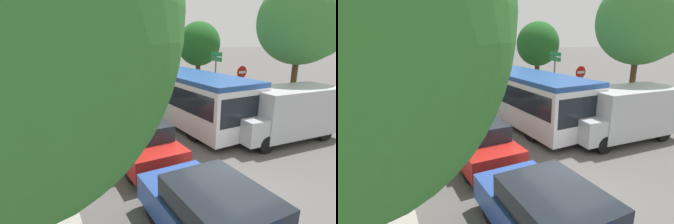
# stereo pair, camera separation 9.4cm
# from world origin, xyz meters

# --- Properties ---
(ground_plane) EXTENTS (200.00, 200.00, 0.00)m
(ground_plane) POSITION_xyz_m (0.00, 0.00, 0.00)
(ground_plane) COLOR #565451
(kerb_strip_left) EXTENTS (3.20, 49.42, 0.14)m
(kerb_strip_left) POSITION_xyz_m (-5.88, 19.71, 0.07)
(kerb_strip_left) COLOR #9E998E
(kerb_strip_left) RESTS_ON ground
(articulated_bus) EXTENTS (3.06, 17.85, 2.64)m
(articulated_bus) POSITION_xyz_m (2.03, 11.16, 1.53)
(articulated_bus) COLOR silver
(articulated_bus) RESTS_ON ground
(city_bus_rear) EXTENTS (3.15, 11.24, 2.39)m
(city_bus_rear) POSITION_xyz_m (-1.74, 39.42, 1.38)
(city_bus_rear) COLOR red
(city_bus_rear) RESTS_ON ground
(queued_car_blue) EXTENTS (1.86, 4.30, 1.49)m
(queued_car_blue) POSITION_xyz_m (-1.89, -1.39, 0.75)
(queued_car_blue) COLOR #284799
(queued_car_blue) RESTS_ON ground
(queued_car_red) EXTENTS (1.91, 4.41, 1.53)m
(queued_car_red) POSITION_xyz_m (-1.77, 3.45, 0.77)
(queued_car_red) COLOR #B21E19
(queued_car_red) RESTS_ON ground
(queued_car_graphite) EXTENTS (1.74, 4.02, 1.39)m
(queued_car_graphite) POSITION_xyz_m (-1.65, 9.26, 0.70)
(queued_car_graphite) COLOR #47474C
(queued_car_graphite) RESTS_ON ground
(queued_car_green) EXTENTS (1.92, 4.44, 1.54)m
(queued_car_green) POSITION_xyz_m (-1.52, 14.30, 0.78)
(queued_car_green) COLOR #236638
(queued_car_green) RESTS_ON ground
(queued_car_navy) EXTENTS (1.90, 4.39, 1.52)m
(queued_car_navy) POSITION_xyz_m (-1.59, 19.43, 0.77)
(queued_car_navy) COLOR navy
(queued_car_navy) RESTS_ON ground
(queued_car_tan) EXTENTS (1.81, 4.20, 1.45)m
(queued_car_tan) POSITION_xyz_m (-1.79, 24.43, 0.74)
(queued_car_tan) COLOR tan
(queued_car_tan) RESTS_ON ground
(white_van) EXTENTS (5.11, 2.26, 2.31)m
(white_van) POSITION_xyz_m (4.76, 2.43, 1.24)
(white_van) COLOR #B7BABF
(white_van) RESTS_ON ground
(traffic_light) EXTENTS (0.34, 0.37, 3.40)m
(traffic_light) POSITION_xyz_m (-0.10, 7.96, 2.50)
(traffic_light) COLOR #56595E
(traffic_light) RESTS_ON ground
(no_entry_sign) EXTENTS (0.70, 0.08, 2.82)m
(no_entry_sign) POSITION_xyz_m (5.77, 6.52, 1.88)
(no_entry_sign) COLOR #56595E
(no_entry_sign) RESTS_ON ground
(direction_sign_post) EXTENTS (0.22, 1.40, 3.60)m
(direction_sign_post) POSITION_xyz_m (6.45, 9.89, 2.55)
(direction_sign_post) COLOR #56595E
(direction_sign_post) RESTS_ON ground
(tree_left_mid) EXTENTS (4.44, 4.44, 6.82)m
(tree_left_mid) POSITION_xyz_m (-5.54, 6.73, 4.29)
(tree_left_mid) COLOR #51381E
(tree_left_mid) RESTS_ON ground
(tree_left_far) EXTENTS (4.73, 4.73, 6.81)m
(tree_left_far) POSITION_xyz_m (-5.61, 15.54, 4.46)
(tree_left_far) COLOR #51381E
(tree_left_far) RESTS_ON ground
(tree_left_distant) EXTENTS (4.74, 4.74, 7.84)m
(tree_left_distant) POSITION_xyz_m (-5.36, 26.00, 5.11)
(tree_left_distant) COLOR #51381E
(tree_left_distant) RESTS_ON ground
(tree_right_near) EXTENTS (4.24, 4.24, 7.27)m
(tree_right_near) POSITION_xyz_m (7.29, 4.09, 5.04)
(tree_right_near) COLOR #51381E
(tree_right_near) RESTS_ON ground
(tree_right_mid) EXTENTS (3.39, 3.39, 5.63)m
(tree_right_mid) POSITION_xyz_m (7.09, 13.10, 3.88)
(tree_right_mid) COLOR #51381E
(tree_right_mid) RESTS_ON ground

